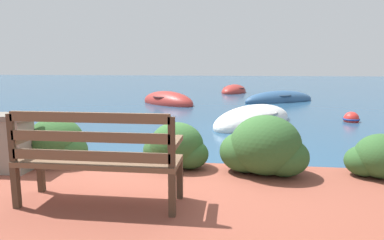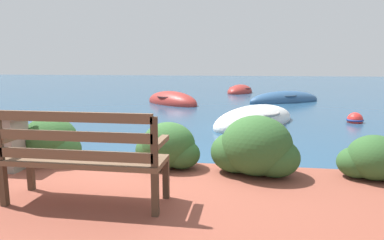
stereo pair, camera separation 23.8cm
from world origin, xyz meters
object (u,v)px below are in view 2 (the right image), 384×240
object	(u,v)px
park_bench	(83,155)
mooring_buoy	(355,120)
rowboat_nearest	(255,121)
rowboat_outer	(240,92)
rowboat_far	(285,101)
rowboat_mid	(172,102)

from	to	relation	value
park_bench	mooring_buoy	distance (m)	8.03
park_bench	mooring_buoy	size ratio (longest dim) A/B	3.51
rowboat_nearest	rowboat_outer	xyz separation A→B (m)	(-0.55, 9.60, -0.00)
park_bench	mooring_buoy	world-z (taller)	park_bench
rowboat_outer	mooring_buoy	xyz separation A→B (m)	(3.21, -8.97, 0.00)
rowboat_far	mooring_buoy	world-z (taller)	rowboat_far
rowboat_mid	mooring_buoy	world-z (taller)	rowboat_mid
rowboat_far	rowboat_nearest	bearing A→B (deg)	-134.46
park_bench	rowboat_mid	bearing A→B (deg)	96.94
rowboat_mid	park_bench	bearing A→B (deg)	138.88
rowboat_far	rowboat_mid	bearing A→B (deg)	165.49
rowboat_mid	rowboat_outer	distance (m)	6.05
rowboat_nearest	rowboat_mid	xyz separation A→B (m)	(-3.11, 4.11, 0.00)
rowboat_nearest	park_bench	bearing A→B (deg)	16.41
rowboat_nearest	rowboat_far	xyz separation A→B (m)	(1.33, 5.39, -0.01)
rowboat_mid	mooring_buoy	distance (m)	6.74
park_bench	rowboat_nearest	xyz separation A→B (m)	(1.79, 6.03, -0.63)
rowboat_nearest	rowboat_outer	size ratio (longest dim) A/B	1.35
park_bench	rowboat_outer	size ratio (longest dim) A/B	0.63
park_bench	rowboat_mid	xyz separation A→B (m)	(-1.32, 10.14, -0.63)
rowboat_far	mooring_buoy	size ratio (longest dim) A/B	7.39
park_bench	rowboat_far	distance (m)	11.86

